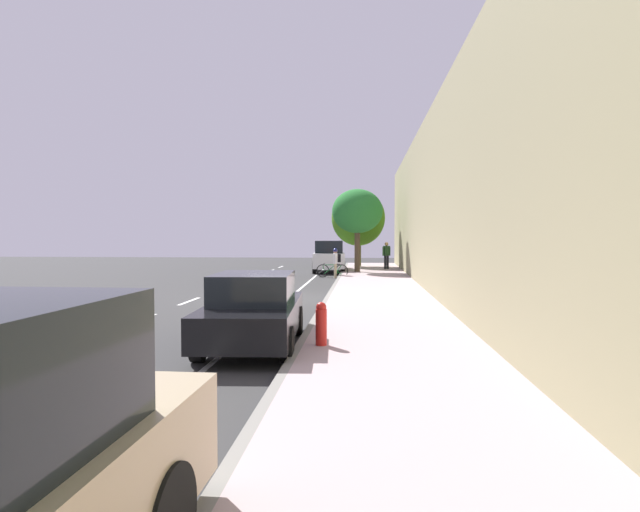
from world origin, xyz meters
name	(u,v)px	position (x,y,z in m)	size (l,w,h in m)	color
ground	(279,299)	(0.00, 0.00, 0.00)	(73.95, 73.95, 0.00)	#333333
sidewalk	(381,297)	(3.71, 0.00, 0.08)	(3.59, 46.22, 0.17)	#B3999E
curb_edge	(329,297)	(1.83, 0.00, 0.08)	(0.16, 46.22, 0.17)	gray
lane_stripe_centre	(189,301)	(-3.00, -1.01, 0.00)	(0.14, 44.20, 0.01)	white
lane_stripe_bike_edge	(288,299)	(0.36, 0.00, 0.00)	(0.12, 46.22, 0.01)	white
building_facade	(439,202)	(5.75, 0.00, 3.50)	(0.50, 46.22, 6.99)	gray
parked_sedan_black_second	(254,310)	(0.82, -8.45, 0.75)	(2.02, 4.49, 1.52)	black
parked_suv_white_mid	(329,256)	(0.91, 14.55, 1.03)	(2.18, 4.80, 1.99)	white
bicycle_at_curb	(332,270)	(1.37, 10.25, 0.38)	(1.76, 0.46, 0.78)	black
cyclist_with_backpack	(336,260)	(1.59, 9.80, 0.98)	(0.43, 0.62, 1.62)	#C6B284
street_tree_mid_block	(357,212)	(2.72, 12.62, 3.73)	(2.99, 2.99, 4.89)	#493A28
street_tree_far_end	(358,218)	(2.72, 18.20, 3.53)	(3.71, 3.71, 5.32)	#4D4B24
pedestrian_on_phone	(386,254)	(4.56, 15.43, 1.15)	(0.52, 0.41, 1.72)	black
fire_hydrant	(321,323)	(2.26, -8.99, 0.59)	(0.22, 0.22, 0.84)	red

